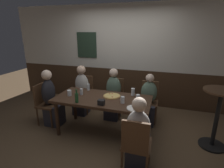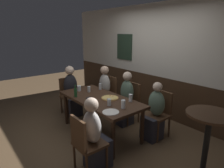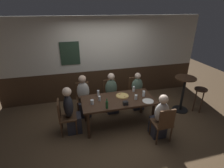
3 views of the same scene
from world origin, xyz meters
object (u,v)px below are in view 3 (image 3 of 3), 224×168
object	(u,v)px
chair_head_west	(64,115)
beer_glass_tall	(134,89)
bar_stool	(200,94)
person_head_west	(71,114)
pizza	(122,96)
person_right_far	(137,94)
chair_mid_far	(110,93)
person_right_near	(160,119)
person_left_far	(84,99)
side_bar_table	(183,92)
dining_table	(118,102)
chair_right_near	(163,123)
highball_clear	(144,94)
plate_white_large	(148,101)
beer_glass_half	(136,97)
chair_right_far	(135,90)
chair_left_far	(83,96)
beer_bottle_green	(107,105)
pint_glass_amber	(100,99)
person_mid_far	(112,96)
tumbler_short	(98,93)
pint_glass_stout	(92,102)
condiment_caddy	(126,103)

from	to	relation	value
chair_head_west	beer_glass_tall	size ratio (longest dim) A/B	6.22
chair_head_west	bar_stool	xyz separation A→B (m)	(3.75, 0.03, 0.07)
person_head_west	pizza	distance (m)	1.33
person_head_west	bar_stool	size ratio (longest dim) A/B	1.67
beer_glass_tall	person_right_far	bearing A→B (deg)	53.01
chair_mid_far	person_right_near	distance (m)	1.70
person_right_near	person_left_far	distance (m)	2.08
person_right_far	side_bar_table	world-z (taller)	person_right_far
dining_table	person_right_far	distance (m)	1.06
beer_glass_tall	person_left_far	bearing A→B (deg)	164.45
chair_right_near	chair_mid_far	world-z (taller)	same
person_left_far	highball_clear	size ratio (longest dim) A/B	8.09
person_right_far	bar_stool	size ratio (longest dim) A/B	1.52
plate_white_large	bar_stool	world-z (taller)	plate_white_large
beer_glass_half	side_bar_table	xyz separation A→B (m)	(1.57, 0.29, -0.17)
chair_right_far	chair_head_west	bearing A→B (deg)	-158.40
person_right_near	highball_clear	bearing A→B (deg)	100.69
chair_left_far	side_bar_table	distance (m)	2.86
chair_left_far	side_bar_table	bearing A→B (deg)	-13.36
beer_glass_half	chair_head_west	bearing A→B (deg)	176.36
person_right_far	side_bar_table	size ratio (longest dim) A/B	1.04
pizza	beer_bottle_green	bearing A→B (deg)	-137.98
chair_right_near	plate_white_large	xyz separation A→B (m)	(-0.13, 0.56, 0.25)
chair_mid_far	pint_glass_amber	size ratio (longest dim) A/B	7.37
beer_glass_half	person_mid_far	bearing A→B (deg)	118.06
beer_bottle_green	plate_white_large	size ratio (longest dim) A/B	0.89
chair_left_far	highball_clear	distance (m)	1.71
pint_glass_amber	pizza	bearing A→B (deg)	7.83
pint_glass_amber	tumbler_short	distance (m)	0.28
chair_head_west	beer_glass_half	distance (m)	1.76
beer_glass_half	tumbler_short	bearing A→B (deg)	152.99
person_right_far	pint_glass_stout	distance (m)	1.66
person_right_near	person_left_far	world-z (taller)	person_left_far
bar_stool	chair_head_west	bearing A→B (deg)	-179.61
chair_mid_far	person_left_far	bearing A→B (deg)	-168.51
chair_mid_far	beer_bottle_green	bearing A→B (deg)	-107.31
pizza	beer_glass_half	distance (m)	0.37
pizza	chair_head_west	bearing A→B (deg)	-174.95
person_head_west	beer_glass_tall	world-z (taller)	person_head_west
beer_glass_half	pint_glass_stout	distance (m)	1.08
pint_glass_amber	plate_white_large	xyz separation A→B (m)	(1.12, -0.32, -0.05)
person_head_west	tumbler_short	bearing A→B (deg)	24.58
chair_right_far	plate_white_large	bearing A→B (deg)	-96.56
pizza	beer_glass_half	size ratio (longest dim) A/B	2.75
pizza	chair_right_far	bearing A→B (deg)	47.42
person_right_far	beer_glass_tall	bearing A→B (deg)	-126.99
beer_glass_tall	plate_white_large	distance (m)	0.60
chair_mid_far	chair_head_west	xyz separation A→B (m)	(-1.32, -0.83, 0.00)
beer_glass_half	condiment_caddy	bearing A→B (deg)	-150.98
chair_mid_far	chair_left_far	size ratio (longest dim) A/B	1.00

